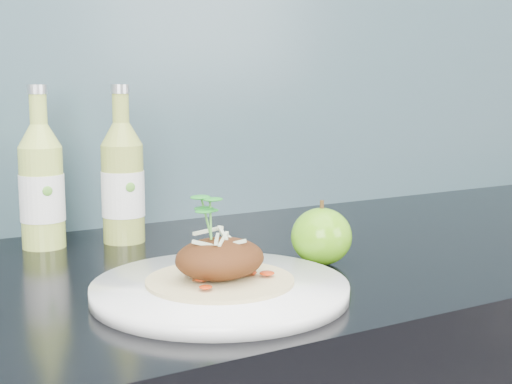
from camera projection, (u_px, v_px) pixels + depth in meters
subway_backsplash at (106, 2)px, 1.09m from camera, size 4.00×0.02×0.70m
dinner_plate at (220, 289)px, 0.77m from camera, size 0.37×0.37×0.02m
pork_taco at (220, 256)px, 0.76m from camera, size 0.16×0.16×0.10m
green_apple at (321, 236)px, 0.90m from camera, size 0.10×0.10×0.08m
cider_bottle_left at (42, 187)px, 0.98m from camera, size 0.07×0.07×0.23m
cider_bottle_right at (123, 183)px, 1.02m from camera, size 0.08×0.08×0.23m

